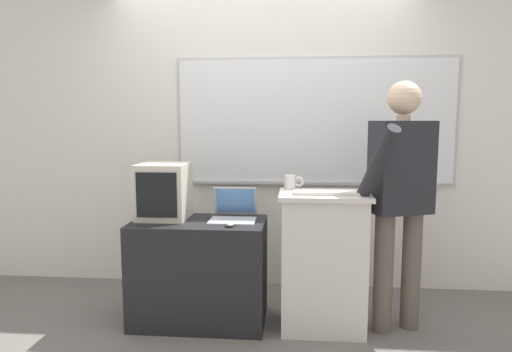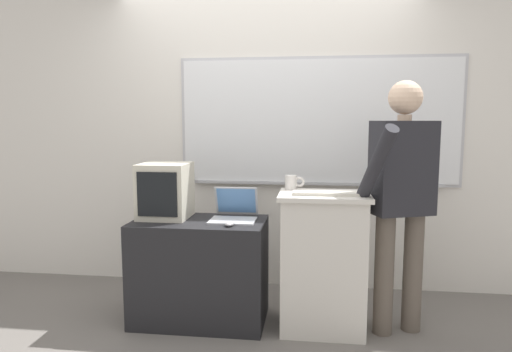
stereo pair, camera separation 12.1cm
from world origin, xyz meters
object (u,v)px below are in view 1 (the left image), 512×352
Objects in this scene: side_desk at (200,271)px; coffee_mug at (291,182)px; person_presenter at (401,189)px; computer_mouse_by_laptop at (230,224)px; wireless_keyboard at (328,193)px; computer_mouse_by_keyboard at (364,192)px; laptop at (234,210)px; lectern_podium at (323,261)px; crt_monitor at (164,191)px.

side_desk is 0.92m from coffee_mug.
person_presenter is 17.04× the size of computer_mouse_by_laptop.
wireless_keyboard is 4.56× the size of computer_mouse_by_keyboard.
laptop is at bearing 169.32° from computer_mouse_by_keyboard.
side_desk is (-0.88, 0.03, -0.11)m from lectern_podium.
person_presenter reaches higher than side_desk.
person_presenter is at bearing -0.53° from side_desk.
computer_mouse_by_keyboard is at bearing 174.03° from person_presenter.
laptop is 0.46m from coffee_mug.
crt_monitor is at bearing -177.24° from laptop.
computer_mouse_by_laptop is (-1.14, -0.13, -0.23)m from person_presenter.
person_presenter is 0.75m from coffee_mug.
computer_mouse_by_keyboard reaches higher than side_desk.
crt_monitor is at bearing 156.88° from person_presenter.
side_desk is at bearing 149.55° from computer_mouse_by_laptop.
lectern_podium is 0.70m from computer_mouse_by_laptop.
wireless_keyboard reaches higher than computer_mouse_by_laptop.
coffee_mug is at bearing 140.24° from wireless_keyboard.
computer_mouse_by_laptop is 0.25× the size of crt_monitor.
side_desk is 9.40× the size of computer_mouse_by_keyboard.
side_desk is 0.51m from laptop.
coffee_mug is (-0.74, 0.13, 0.02)m from person_presenter.
laptop reaches higher than computer_mouse_by_laptop.
crt_monitor is (-0.27, 0.07, 0.57)m from side_desk.
coffee_mug is at bearing 149.45° from person_presenter.
computer_mouse_by_laptop is at bearing -22.28° from crt_monitor.
lectern_podium is at bearing -4.80° from crt_monitor.
crt_monitor is at bearing 172.59° from wireless_keyboard.
lectern_podium is at bearing 10.26° from computer_mouse_by_laptop.
laptop is 0.53m from crt_monitor.
laptop is 0.74× the size of wireless_keyboard.
lectern_podium is at bearing 161.59° from person_presenter.
computer_mouse_by_laptop is 1.00× the size of computer_mouse_by_keyboard.
coffee_mug is (0.41, 0.03, 0.20)m from laptop.
computer_mouse_by_laptop is (0.25, -0.14, 0.39)m from side_desk.
person_presenter reaches higher than computer_mouse_by_keyboard.
computer_mouse_by_keyboard is 0.52m from coffee_mug.
crt_monitor is 2.84× the size of coffee_mug.
computer_mouse_by_keyboard is 1.41m from crt_monitor.
person_presenter reaches higher than coffee_mug.
side_desk is at bearing 176.06° from computer_mouse_by_keyboard.
computer_mouse_by_laptop is at bearing -30.45° from side_desk.
computer_mouse_by_laptop reaches higher than side_desk.
person_presenter is 1.16m from laptop.
lectern_podium is at bearing -33.44° from coffee_mug.
person_presenter is at bearing 1.99° from lectern_podium.
laptop is at bearing 169.26° from lectern_podium.
person_presenter is 0.26m from computer_mouse_by_keyboard.
person_presenter is at bearing -10.15° from coffee_mug.
computer_mouse_by_keyboard reaches higher than lectern_podium.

